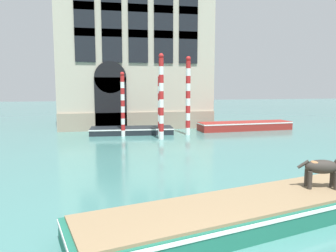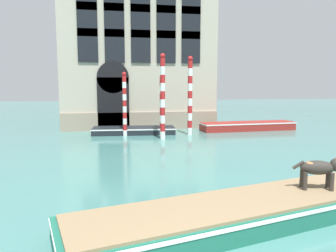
{
  "view_description": "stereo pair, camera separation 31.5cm",
  "coord_description": "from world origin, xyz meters",
  "px_view_note": "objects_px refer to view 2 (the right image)",
  "views": [
    {
      "loc": [
        -2.16,
        -2.47,
        3.03
      ],
      "look_at": [
        0.74,
        11.64,
        1.2
      ],
      "focal_mm": 35.0,
      "sensor_mm": 36.0,
      "label": 1
    },
    {
      "loc": [
        -1.85,
        -2.53,
        3.03
      ],
      "look_at": [
        0.74,
        11.64,
        1.2
      ],
      "focal_mm": 35.0,
      "sensor_mm": 36.0,
      "label": 2
    }
  ],
  "objects_px": {
    "mooring_pole_0": "(125,104)",
    "boat_moored_far": "(248,126)",
    "mooring_pole_3": "(190,96)",
    "boat_foreground": "(243,211)",
    "mooring_pole_2": "(163,97)",
    "boat_moored_near_palazzo": "(134,130)",
    "mooring_pole_1": "(161,106)",
    "dog_on_deck": "(321,168)"
  },
  "relations": [
    {
      "from": "mooring_pole_0",
      "to": "boat_moored_far",
      "type": "bearing_deg",
      "value": 7.55
    },
    {
      "from": "boat_moored_far",
      "to": "mooring_pole_3",
      "type": "height_order",
      "value": "mooring_pole_3"
    },
    {
      "from": "boat_foreground",
      "to": "mooring_pole_2",
      "type": "height_order",
      "value": "mooring_pole_2"
    },
    {
      "from": "mooring_pole_3",
      "to": "mooring_pole_2",
      "type": "bearing_deg",
      "value": -146.26
    },
    {
      "from": "boat_moored_near_palazzo",
      "to": "boat_moored_far",
      "type": "distance_m",
      "value": 7.6
    },
    {
      "from": "boat_moored_far",
      "to": "mooring_pole_2",
      "type": "relative_size",
      "value": 1.36
    },
    {
      "from": "mooring_pole_0",
      "to": "mooring_pole_1",
      "type": "relative_size",
      "value": 1.06
    },
    {
      "from": "dog_on_deck",
      "to": "boat_foreground",
      "type": "bearing_deg",
      "value": -153.06
    },
    {
      "from": "dog_on_deck",
      "to": "mooring_pole_1",
      "type": "distance_m",
      "value": 12.45
    },
    {
      "from": "boat_moored_near_palazzo",
      "to": "mooring_pole_3",
      "type": "relative_size",
      "value": 1.1
    },
    {
      "from": "mooring_pole_1",
      "to": "mooring_pole_3",
      "type": "bearing_deg",
      "value": -5.19
    },
    {
      "from": "boat_moored_far",
      "to": "mooring_pole_1",
      "type": "bearing_deg",
      "value": -171.74
    },
    {
      "from": "boat_foreground",
      "to": "mooring_pole_1",
      "type": "height_order",
      "value": "mooring_pole_1"
    },
    {
      "from": "dog_on_deck",
      "to": "mooring_pole_3",
      "type": "relative_size",
      "value": 0.25
    },
    {
      "from": "boat_moored_far",
      "to": "mooring_pole_0",
      "type": "relative_size",
      "value": 1.71
    },
    {
      "from": "dog_on_deck",
      "to": "mooring_pole_1",
      "type": "relative_size",
      "value": 0.33
    },
    {
      "from": "boat_foreground",
      "to": "mooring_pole_2",
      "type": "distance_m",
      "value": 11.47
    },
    {
      "from": "dog_on_deck",
      "to": "mooring_pole_2",
      "type": "xyz_separation_m",
      "value": [
        -2.04,
        10.89,
        1.34
      ]
    },
    {
      "from": "dog_on_deck",
      "to": "mooring_pole_2",
      "type": "height_order",
      "value": "mooring_pole_2"
    },
    {
      "from": "boat_foreground",
      "to": "mooring_pole_1",
      "type": "distance_m",
      "value": 12.77
    },
    {
      "from": "boat_moored_far",
      "to": "mooring_pole_1",
      "type": "relative_size",
      "value": 1.82
    },
    {
      "from": "boat_moored_far",
      "to": "mooring_pole_0",
      "type": "distance_m",
      "value": 8.41
    },
    {
      "from": "boat_moored_near_palazzo",
      "to": "mooring_pole_1",
      "type": "bearing_deg",
      "value": -26.48
    },
    {
      "from": "dog_on_deck",
      "to": "boat_moored_far",
      "type": "relative_size",
      "value": 0.18
    },
    {
      "from": "dog_on_deck",
      "to": "mooring_pole_0",
      "type": "xyz_separation_m",
      "value": [
        -4.05,
        12.38,
        0.86
      ]
    },
    {
      "from": "boat_foreground",
      "to": "boat_moored_near_palazzo",
      "type": "bearing_deg",
      "value": 82.0
    },
    {
      "from": "boat_moored_near_palazzo",
      "to": "mooring_pole_2",
      "type": "height_order",
      "value": "mooring_pole_2"
    },
    {
      "from": "boat_moored_near_palazzo",
      "to": "mooring_pole_0",
      "type": "height_order",
      "value": "mooring_pole_0"
    },
    {
      "from": "mooring_pole_1",
      "to": "mooring_pole_3",
      "type": "relative_size",
      "value": 0.75
    },
    {
      "from": "dog_on_deck",
      "to": "mooring_pole_3",
      "type": "distance_m",
      "value": 12.21
    },
    {
      "from": "dog_on_deck",
      "to": "mooring_pole_2",
      "type": "bearing_deg",
      "value": 117.14
    },
    {
      "from": "boat_moored_far",
      "to": "mooring_pole_0",
      "type": "bearing_deg",
      "value": -175.22
    },
    {
      "from": "boat_moored_near_palazzo",
      "to": "mooring_pole_3",
      "type": "bearing_deg",
      "value": -14.12
    },
    {
      "from": "boat_moored_far",
      "to": "mooring_pole_1",
      "type": "distance_m",
      "value": 6.31
    },
    {
      "from": "mooring_pole_3",
      "to": "mooring_pole_1",
      "type": "bearing_deg",
      "value": 174.81
    },
    {
      "from": "boat_foreground",
      "to": "boat_moored_near_palazzo",
      "type": "distance_m",
      "value": 13.69
    },
    {
      "from": "boat_moored_near_palazzo",
      "to": "mooring_pole_1",
      "type": "xyz_separation_m",
      "value": [
        1.58,
        -0.94,
        1.56
      ]
    },
    {
      "from": "dog_on_deck",
      "to": "boat_moored_far",
      "type": "xyz_separation_m",
      "value": [
        4.14,
        13.46,
        -0.75
      ]
    },
    {
      "from": "dog_on_deck",
      "to": "mooring_pole_1",
      "type": "xyz_separation_m",
      "value": [
        -1.88,
        12.29,
        0.75
      ]
    },
    {
      "from": "boat_foreground",
      "to": "mooring_pole_3",
      "type": "distance_m",
      "value": 12.84
    },
    {
      "from": "boat_moored_far",
      "to": "boat_foreground",
      "type": "bearing_deg",
      "value": -117.1
    },
    {
      "from": "dog_on_deck",
      "to": "boat_moored_far",
      "type": "height_order",
      "value": "dog_on_deck"
    }
  ]
}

